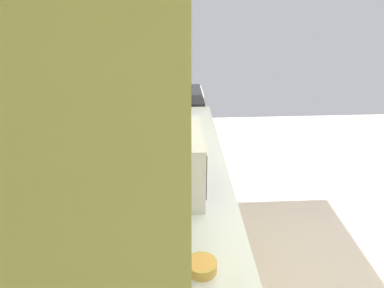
{
  "coord_description": "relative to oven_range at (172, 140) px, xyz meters",
  "views": [
    {
      "loc": [
        -1.83,
        1.24,
        2.0
      ],
      "look_at": [
        -0.42,
        1.16,
        1.34
      ],
      "focal_mm": 35.45,
      "sensor_mm": 36.0,
      "label": 1
    }
  ],
  "objects": [
    {
      "name": "wall_back",
      "position": [
        -1.53,
        0.36,
        0.9
      ],
      "size": [
        4.28,
        0.12,
        2.75
      ],
      "primitive_type": "cube",
      "color": "beige",
      "rests_on": "ground_plane"
    },
    {
      "name": "upper_cabinets",
      "position": [
        -1.96,
        0.14,
        1.32
      ],
      "size": [
        2.38,
        0.31,
        0.66
      ],
      "color": "#CED474"
    },
    {
      "name": "oven_range",
      "position": [
        0.0,
        0.0,
        0.0
      ],
      "size": [
        0.65,
        0.61,
        1.1
      ],
      "color": "#B7BABF",
      "rests_on": "ground_plane"
    },
    {
      "name": "microwave",
      "position": [
        -1.63,
        0.01,
        0.61
      ],
      "size": [
        0.46,
        0.34,
        0.33
      ],
      "color": "white",
      "rests_on": "counter_run"
    },
    {
      "name": "bowl",
      "position": [
        -2.23,
        -0.1,
        0.47
      ],
      "size": [
        0.12,
        0.12,
        0.04
      ],
      "color": "gold",
      "rests_on": "counter_run"
    },
    {
      "name": "kettle",
      "position": [
        -1.2,
        -0.1,
        0.52
      ],
      "size": [
        0.18,
        0.13,
        0.16
      ],
      "color": "#B7BABF",
      "rests_on": "counter_run"
    }
  ]
}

